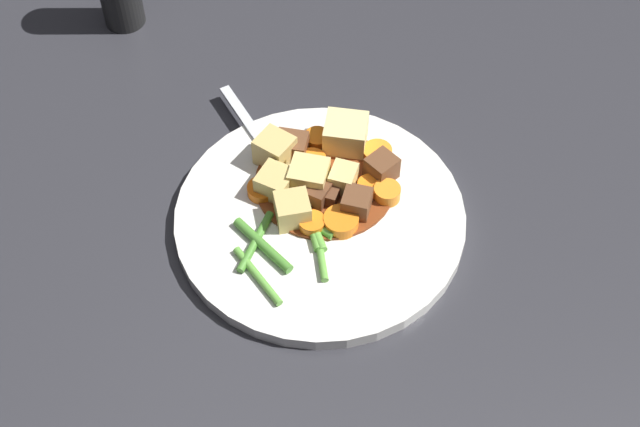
{
  "coord_description": "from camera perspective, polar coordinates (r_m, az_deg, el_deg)",
  "views": [
    {
      "loc": [
        -0.45,
        -0.2,
        0.67
      ],
      "look_at": [
        0.0,
        0.0,
        0.01
      ],
      "focal_mm": 50.35,
      "sensor_mm": 36.0,
      "label": 1
    }
  ],
  "objects": [
    {
      "name": "ground_plane",
      "position": [
        0.83,
        0.0,
        -0.57
      ],
      "size": [
        3.0,
        3.0,
        0.0
      ],
      "primitive_type": "plane",
      "color": "#2D2D33"
    },
    {
      "name": "dinner_plate",
      "position": [
        0.83,
        0.0,
        -0.29
      ],
      "size": [
        0.27,
        0.27,
        0.01
      ],
      "primitive_type": "cylinder",
      "color": "white",
      "rests_on": "ground_plane"
    },
    {
      "name": "stew_sauce",
      "position": [
        0.84,
        0.33,
        1.98
      ],
      "size": [
        0.13,
        0.13,
        0.0
      ],
      "primitive_type": "cylinder",
      "color": "brown",
      "rests_on": "dinner_plate"
    },
    {
      "name": "carrot_slice_0",
      "position": [
        0.81,
        -0.69,
        -0.6
      ],
      "size": [
        0.03,
        0.03,
        0.01
      ],
      "primitive_type": "cylinder",
      "rotation": [
        0.0,
        0.0,
        1.72
      ],
      "color": "orange",
      "rests_on": "dinner_plate"
    },
    {
      "name": "carrot_slice_1",
      "position": [
        0.86,
        -0.5,
        3.32
      ],
      "size": [
        0.04,
        0.04,
        0.01
      ],
      "primitive_type": "cylinder",
      "rotation": [
        0.0,
        0.0,
        2.48
      ],
      "color": "orange",
      "rests_on": "dinner_plate"
    },
    {
      "name": "carrot_slice_2",
      "position": [
        0.86,
        3.66,
        3.83
      ],
      "size": [
        0.03,
        0.03,
        0.01
      ],
      "primitive_type": "cylinder",
      "rotation": [
        0.0,
        0.0,
        3.08
      ],
      "color": "orange",
      "rests_on": "dinner_plate"
    },
    {
      "name": "carrot_slice_3",
      "position": [
        0.88,
        -0.18,
        4.79
      ],
      "size": [
        0.03,
        0.03,
        0.01
      ],
      "primitive_type": "cylinder",
      "rotation": [
        0.0,
        0.0,
        5.0
      ],
      "color": "orange",
      "rests_on": "dinner_plate"
    },
    {
      "name": "carrot_slice_4",
      "position": [
        0.84,
        -3.77,
        1.39
      ],
      "size": [
        0.04,
        0.04,
        0.01
      ],
      "primitive_type": "cylinder",
      "rotation": [
        0.0,
        0.0,
        0.83
      ],
      "color": "orange",
      "rests_on": "dinner_plate"
    },
    {
      "name": "carrot_slice_5",
      "position": [
        0.83,
        4.28,
        1.31
      ],
      "size": [
        0.04,
        0.04,
        0.01
      ],
      "primitive_type": "cylinder",
      "rotation": [
        0.0,
        0.0,
        3.8
      ],
      "color": "orange",
      "rests_on": "dinner_plate"
    },
    {
      "name": "carrot_slice_6",
      "position": [
        0.84,
        3.21,
        1.67
      ],
      "size": [
        0.03,
        0.03,
        0.01
      ],
      "primitive_type": "cylinder",
      "rotation": [
        0.0,
        0.0,
        1.31
      ],
      "color": "orange",
      "rests_on": "dinner_plate"
    },
    {
      "name": "carrot_slice_7",
      "position": [
        0.81,
        1.35,
        -0.53
      ],
      "size": [
        0.04,
        0.04,
        0.01
      ],
      "primitive_type": "cylinder",
      "rotation": [
        0.0,
        0.0,
        1.76
      ],
      "color": "orange",
      "rests_on": "dinner_plate"
    },
    {
      "name": "potato_chunk_0",
      "position": [
        0.83,
        1.49,
        2.2
      ],
      "size": [
        0.03,
        0.03,
        0.02
      ],
      "primitive_type": "cube",
      "rotation": [
        0.0,
        0.0,
        3.25
      ],
      "color": "#E5CC7A",
      "rests_on": "dinner_plate"
    },
    {
      "name": "potato_chunk_1",
      "position": [
        0.83,
        -0.72,
        2.32
      ],
      "size": [
        0.04,
        0.04,
        0.03
      ],
      "primitive_type": "cube",
      "rotation": [
        0.0,
        0.0,
        4.91
      ],
      "color": "#E5CC7A",
      "rests_on": "dinner_plate"
    },
    {
      "name": "potato_chunk_2",
      "position": [
        0.83,
        -2.83,
        1.93
      ],
      "size": [
        0.03,
        0.03,
        0.03
      ],
      "primitive_type": "cube",
      "rotation": [
        0.0,
        0.0,
        1.52
      ],
      "color": "#DBBC6B",
      "rests_on": "dinner_plate"
    },
    {
      "name": "potato_chunk_3",
      "position": [
        0.81,
        -1.76,
        0.22
      ],
      "size": [
        0.04,
        0.04,
        0.03
      ],
      "primitive_type": "cube",
      "rotation": [
        0.0,
        0.0,
        2.19
      ],
      "color": "#DBBC6B",
      "rests_on": "dinner_plate"
    },
    {
      "name": "potato_chunk_4",
      "position": [
        0.87,
        1.64,
        5.05
      ],
      "size": [
        0.05,
        0.05,
        0.03
      ],
      "primitive_type": "cube",
      "rotation": [
        0.0,
        0.0,
        4.98
      ],
      "color": "#EAD68C",
      "rests_on": "dinner_plate"
    },
    {
      "name": "potato_chunk_5",
      "position": [
        0.85,
        -2.89,
        4.03
      ],
      "size": [
        0.04,
        0.04,
        0.03
      ],
      "primitive_type": "cube",
      "rotation": [
        0.0,
        0.0,
        4.53
      ],
      "color": "#DBBC6B",
      "rests_on": "dinner_plate"
    },
    {
      "name": "meat_chunk_0",
      "position": [
        0.83,
        -0.33,
        1.33
      ],
      "size": [
        0.03,
        0.03,
        0.02
      ],
      "primitive_type": "cube",
      "rotation": [
        0.0,
        0.0,
        3.08
      ],
      "color": "#56331E",
      "rests_on": "dinner_plate"
    },
    {
      "name": "meat_chunk_1",
      "position": [
        0.83,
        0.79,
        1.2
      ],
      "size": [
        0.02,
        0.02,
        0.02
      ],
      "primitive_type": "cube",
      "rotation": [
        0.0,
        0.0,
        4.79
      ],
      "color": "#56331E",
      "rests_on": "dinner_plate"
    },
    {
      "name": "meat_chunk_2",
      "position": [
        0.82,
        2.34,
        0.66
      ],
      "size": [
        0.03,
        0.03,
        0.02
      ],
      "primitive_type": "cube",
      "rotation": [
        0.0,
        0.0,
        0.16
      ],
      "color": "brown",
      "rests_on": "dinner_plate"
    },
    {
      "name": "meat_chunk_3",
      "position": [
        0.86,
        -1.82,
        4.28
      ],
      "size": [
        0.03,
        0.04,
        0.02
      ],
      "primitive_type": "cube",
      "rotation": [
        0.0,
        0.0,
        1.8
      ],
      "color": "brown",
      "rests_on": "dinner_plate"
    },
    {
      "name": "meat_chunk_4",
      "position": [
        0.84,
        3.93,
        2.9
      ],
      "size": [
        0.03,
        0.03,
        0.03
      ],
      "primitive_type": "cube",
      "rotation": [
        0.0,
        0.0,
        4.31
      ],
      "color": "brown",
      "rests_on": "dinner_plate"
    },
    {
      "name": "green_bean_0",
      "position": [
        0.78,
        -3.99,
        -3.98
      ],
      "size": [
        0.04,
        0.06,
        0.01
      ],
      "primitive_type": "cylinder",
      "rotation": [
        0.0,
        1.57,
        4.18
      ],
      "color": "#66AD42",
      "rests_on": "dinner_plate"
    },
    {
      "name": "green_bean_1",
      "position": [
        0.79,
        0.05,
        -2.64
      ],
      "size": [
        0.05,
        0.03,
        0.01
      ],
      "primitive_type": "cylinder",
      "rotation": [
        0.0,
        1.57,
        3.69
      ],
      "color": "#66AD42",
      "rests_on": "dinner_plate"
    },
    {
      "name": "green_bean_2",
      "position": [
        0.81,
        -0.67,
        -0.61
      ],
      "size": [
        0.05,
        0.05,
        0.01
      ],
      "primitive_type": "cylinder",
      "rotation": [
        0.0,
        1.57,
        3.88
      ],
      "color": "#66AD42",
      "rests_on": "dinner_plate"
    },
    {
      "name": "green_bean_3",
      "position": [
        0.81,
        -0.24,
        -0.9
      ],
      "size": [
        0.05,
        0.04,
        0.01
      ],
      "primitive_type": "cylinder",
      "rotation": [
        0.0,
        1.57,
        3.78
      ],
      "color": "#66AD42",
      "rests_on": "dinner_plate"
    },
    {
      "name": "green_bean_4",
      "position": [
        0.81,
        -0.84,
        -0.37
      ],
      "size": [
        0.02,
        0.06,
        0.01
      ],
      "primitive_type": "cylinder",
      "rotation": [
        0.0,
        1.57,
        4.46
      ],
      "color": "#599E38",
      "rests_on": "dinner_plate"
    },
    {
      "name": "green_bean_5",
      "position": [
        0.8,
        -3.65,
        -2.02
      ],
      "size": [
        0.04,
        0.07,
        0.01
      ],
      "primitive_type": "cylinder",
      "rotation": [
        0.0,
        1.57,
        4.31
      ],
      "color": "#4C8E33",
      "rests_on": "dinner_plate"
    },
    {
      "name": "green_bean_6",
      "position": [
        0.8,
        -4.13,
        -1.79
      ],
      "size": [
        0.07,
        0.01,
        0.01
      ],
      "primitive_type": "cylinder",
      "rotation": [
        0.0,
        1.57,
        3.19
      ],
      "color": "#4C8E33",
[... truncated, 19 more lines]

